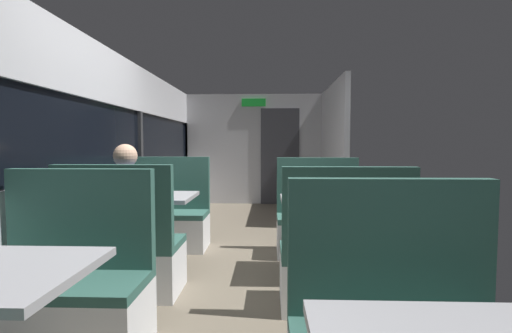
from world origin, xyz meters
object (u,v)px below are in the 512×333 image
(dining_table_mid_window, at_px, (149,205))
(bench_mid_window_facing_end, at_px, (122,256))
(dining_table_rear_aisle, at_px, (329,210))
(bench_rear_aisle_facing_entry, at_px, (319,226))
(bench_near_window_facing_entry, at_px, (69,296))
(bench_rear_aisle_facing_end, at_px, (343,266))
(bench_mid_window_facing_entry, at_px, (168,221))
(seated_passenger, at_px, (125,229))

(dining_table_mid_window, height_order, bench_mid_window_facing_end, bench_mid_window_facing_end)
(dining_table_rear_aisle, height_order, bench_rear_aisle_facing_entry, bench_rear_aisle_facing_entry)
(bench_near_window_facing_entry, xyz_separation_m, dining_table_rear_aisle, (1.79, 1.32, 0.31))
(bench_mid_window_facing_end, bearing_deg, bench_rear_aisle_facing_end, -6.38)
(bench_mid_window_facing_entry, distance_m, bench_rear_aisle_facing_entry, 1.80)
(dining_table_mid_window, distance_m, bench_rear_aisle_facing_end, 2.03)
(dining_table_mid_window, xyz_separation_m, bench_rear_aisle_facing_end, (1.79, -0.90, -0.31))
(bench_rear_aisle_facing_end, relative_size, bench_rear_aisle_facing_entry, 1.00)
(dining_table_mid_window, bearing_deg, bench_rear_aisle_facing_end, -26.68)
(bench_rear_aisle_facing_end, bearing_deg, seated_passenger, 171.35)
(bench_mid_window_facing_entry, height_order, seated_passenger, seated_passenger)
(bench_mid_window_facing_entry, bearing_deg, seated_passenger, -90.00)
(bench_mid_window_facing_entry, bearing_deg, bench_rear_aisle_facing_end, -41.77)
(bench_mid_window_facing_end, relative_size, bench_rear_aisle_facing_end, 1.00)
(bench_near_window_facing_entry, height_order, seated_passenger, seated_passenger)
(bench_near_window_facing_entry, distance_m, bench_rear_aisle_facing_entry, 2.70)
(dining_table_rear_aisle, relative_size, seated_passenger, 0.71)
(dining_table_mid_window, height_order, dining_table_rear_aisle, same)
(bench_mid_window_facing_entry, relative_size, dining_table_rear_aisle, 1.22)
(bench_rear_aisle_facing_entry, bearing_deg, bench_mid_window_facing_entry, 173.62)
(bench_mid_window_facing_entry, xyz_separation_m, bench_rear_aisle_facing_entry, (1.79, -0.20, 0.00))
(bench_mid_window_facing_end, bearing_deg, seated_passenger, 90.00)
(bench_near_window_facing_entry, distance_m, bench_mid_window_facing_entry, 2.22)
(bench_rear_aisle_facing_entry, bearing_deg, bench_mid_window_facing_end, -146.19)
(bench_mid_window_facing_entry, bearing_deg, dining_table_mid_window, -90.00)
(bench_mid_window_facing_end, distance_m, bench_rear_aisle_facing_end, 1.80)
(bench_mid_window_facing_entry, xyz_separation_m, bench_rear_aisle_facing_end, (1.79, -1.60, 0.00))
(bench_near_window_facing_entry, xyz_separation_m, bench_rear_aisle_facing_end, (1.79, 0.62, 0.00))
(dining_table_rear_aisle, distance_m, bench_rear_aisle_facing_entry, 0.77)
(bench_near_window_facing_entry, relative_size, bench_mid_window_facing_end, 1.00)
(bench_mid_window_facing_entry, xyz_separation_m, dining_table_rear_aisle, (1.79, -0.90, 0.31))
(bench_rear_aisle_facing_end, bearing_deg, dining_table_mid_window, 153.32)
(bench_mid_window_facing_end, xyz_separation_m, seated_passenger, (0.00, 0.07, 0.21))
(bench_near_window_facing_entry, height_order, bench_mid_window_facing_end, same)
(bench_mid_window_facing_end, bearing_deg, dining_table_mid_window, 90.00)
(dining_table_mid_window, height_order, bench_rear_aisle_facing_entry, bench_rear_aisle_facing_entry)
(seated_passenger, bearing_deg, dining_table_mid_window, 90.00)
(bench_near_window_facing_entry, bearing_deg, bench_rear_aisle_facing_entry, 48.39)
(dining_table_rear_aisle, bearing_deg, bench_mid_window_facing_end, -164.41)
(bench_mid_window_facing_end, relative_size, bench_mid_window_facing_entry, 1.00)
(dining_table_rear_aisle, distance_m, bench_rear_aisle_facing_end, 0.77)
(bench_mid_window_facing_end, relative_size, dining_table_rear_aisle, 1.22)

